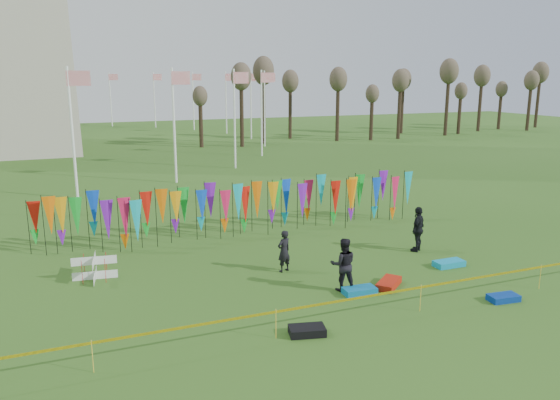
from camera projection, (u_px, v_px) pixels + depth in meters
name	position (u px, v px, depth m)	size (l,w,h in m)	color
ground	(325.00, 313.00, 17.51)	(160.00, 160.00, 0.00)	#2B5317
banner_row	(242.00, 203.00, 25.72)	(18.64, 0.64, 2.48)	black
caution_tape_near	(335.00, 303.00, 16.33)	(26.00, 0.02, 0.90)	#FFE405
tree_line	(399.00, 87.00, 67.59)	(53.92, 1.92, 7.84)	#35251A
box_kite	(95.00, 268.00, 20.25)	(0.83, 0.83, 0.92)	red
person_left	(284.00, 251.00, 21.05)	(0.60, 0.44, 1.65)	black
person_mid	(343.00, 264.00, 19.17)	(0.93, 0.57, 1.91)	black
person_right	(418.00, 229.00, 23.49)	(1.16, 0.66, 1.98)	black
kite_bag_turquoise	(359.00, 291.00, 19.00)	(1.15, 0.58, 0.23)	#0B6FA8
kite_bag_blue	(503.00, 298.00, 18.42)	(1.02, 0.54, 0.21)	#093394
kite_bag_red	(389.00, 283.00, 19.67)	(1.30, 0.59, 0.24)	red
kite_bag_black	(307.00, 331.00, 16.01)	(1.05, 0.61, 0.24)	black
kite_bag_teal	(449.00, 263.00, 21.77)	(1.22, 0.59, 0.23)	#0E97C6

